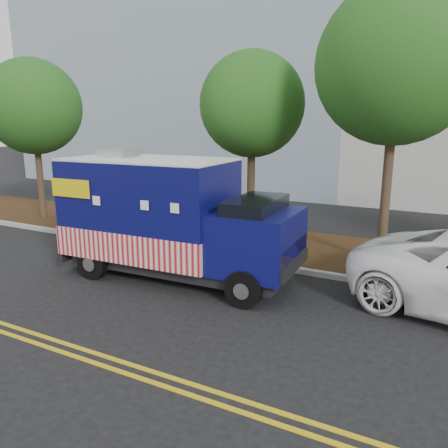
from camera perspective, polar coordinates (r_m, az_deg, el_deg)
The scene contains 10 objects.
ground at distance 12.63m, azimuth -7.75°, elevation -5.75°, with size 120.00×120.00×0.00m, color black.
curb at distance 13.71m, azimuth -4.37°, elevation -3.80°, with size 120.00×0.18×0.15m, color #9E9E99.
mulch_strip at distance 15.45m, azimuth -0.24°, elevation -1.79°, with size 120.00×4.00×0.15m, color black.
centerline_near at distance 9.65m, azimuth -23.63°, elevation -12.95°, with size 120.00×0.10×0.01m, color gold.
centerline_far at distance 9.51m, azimuth -24.82°, elevation -13.44°, with size 120.00×0.10×0.01m, color gold.
tree_a at distance 19.53m, azimuth -23.64°, elevation 13.81°, with size 3.76×3.76×6.54m.
tree_b at distance 14.49m, azimuth 3.69°, elevation 15.24°, with size 3.36×3.36×6.29m.
tree_c at distance 12.81m, azimuth 21.66°, elevation 18.82°, with size 4.20×4.20×7.63m.
sign_post at distance 16.27m, azimuth -16.53°, elevation 2.49°, with size 0.06×0.06×2.40m, color #473828.
food_truck at distance 11.62m, azimuth -7.35°, elevation 0.41°, with size 6.49×2.68×3.36m.
Camera 1 is at (7.01, -9.68, 4.08)m, focal length 35.00 mm.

